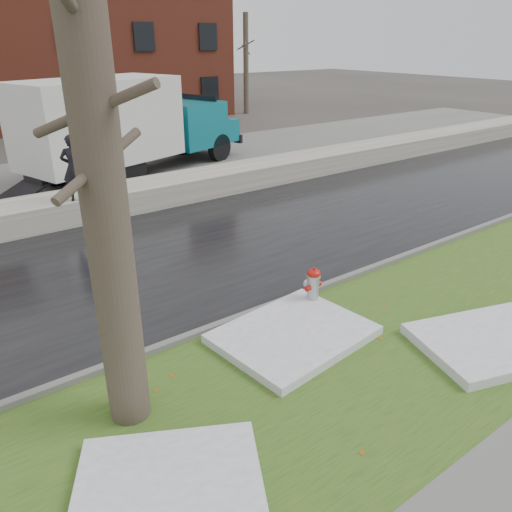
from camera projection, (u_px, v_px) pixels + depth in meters
ground at (294, 336)px, 9.08m from camera, size 120.00×120.00×0.00m
verge at (344, 368)px, 8.15m from camera, size 60.00×4.50×0.04m
road at (177, 255)px, 12.38m from camera, size 60.00×7.00×0.03m
parking_lot at (68, 182)px, 18.64m from camera, size 60.00×9.00×0.03m
curb at (261, 310)px, 9.78m from camera, size 60.00×0.15×0.14m
snowbank at (111, 200)px, 15.33m from camera, size 60.00×1.60×0.75m
brick_building at (1, 37)px, 30.24m from camera, size 26.00×12.00×10.00m
bg_tree_right at (246, 63)px, 34.11m from camera, size 1.40×1.62×6.50m
fire_hydrant at (313, 285)px, 9.86m from camera, size 0.40×0.35×0.83m
tree at (100, 171)px, 5.74m from camera, size 1.35×1.54×7.01m
box_truck at (126, 125)px, 18.71m from camera, size 11.07×5.20×3.69m
worker at (74, 168)px, 13.75m from camera, size 0.79×0.65×1.85m
snow_patch_near at (293, 334)px, 8.89m from camera, size 2.79×2.26×0.16m
snow_patch_far at (169, 482)px, 5.95m from camera, size 2.69×2.44×0.14m
snow_patch_side at (499, 340)px, 8.70m from camera, size 3.22×2.57×0.18m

